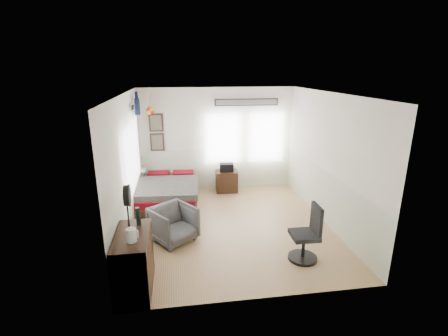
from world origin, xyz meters
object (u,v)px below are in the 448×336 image
at_px(bed, 169,194).
at_px(task_chair, 307,238).
at_px(nightstand, 227,181).
at_px(armchair, 174,224).

distance_m(bed, task_chair, 3.53).
bearing_deg(nightstand, task_chair, -73.29).
bearing_deg(task_chair, nightstand, 104.93).
xyz_separation_m(bed, task_chair, (2.36, -2.62, 0.11)).
bearing_deg(armchair, nightstand, 24.56).
bearing_deg(armchair, task_chair, -59.31).
bearing_deg(bed, task_chair, -43.74).
height_order(nightstand, task_chair, task_chair).
relative_size(bed, armchair, 2.69).
relative_size(armchair, nightstand, 1.34).
bearing_deg(task_chair, armchair, 157.34).
bearing_deg(task_chair, bed, 132.93).
distance_m(nightstand, task_chair, 3.52).
xyz_separation_m(armchair, nightstand, (1.39, 2.43, -0.06)).
distance_m(armchair, task_chair, 2.45).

